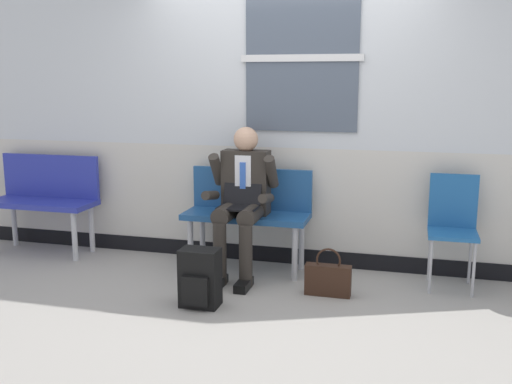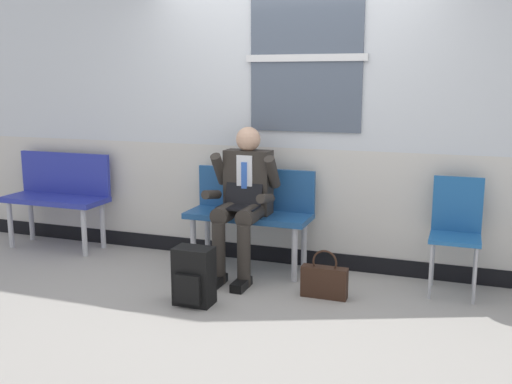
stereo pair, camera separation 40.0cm
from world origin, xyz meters
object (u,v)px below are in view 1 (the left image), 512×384
bench_with_person (248,209)px  backpack (200,279)px  folding_chair (453,220)px  person_seated (242,197)px  handbag (328,279)px  bench_empty (45,195)px

bench_with_person → backpack: size_ratio=2.48×
bench_with_person → folding_chair: size_ratio=1.20×
person_seated → bench_with_person: bearing=90.0°
bench_with_person → person_seated: size_ratio=0.86×
backpack → handbag: size_ratio=1.15×
bench_with_person → bench_empty: bench_empty is taller
handbag → bench_empty: bearing=170.2°
bench_empty → folding_chair: bearing=-0.0°
person_seated → backpack: bearing=-97.7°
bench_with_person → backpack: bearing=-96.2°
bench_empty → person_seated: 2.06m
bench_with_person → person_seated: 0.24m
backpack → handbag: (0.89, 0.47, -0.08)m
person_seated → folding_chair: bearing=6.6°
person_seated → backpack: 0.90m
backpack → folding_chair: size_ratio=0.48×
backpack → folding_chair: bearing=27.8°
bench_empty → folding_chair: size_ratio=1.14×
bench_empty → folding_chair: 3.76m
backpack → folding_chair: 2.08m
bench_with_person → folding_chair: bearing=0.1°
bench_empty → backpack: bench_empty is taller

